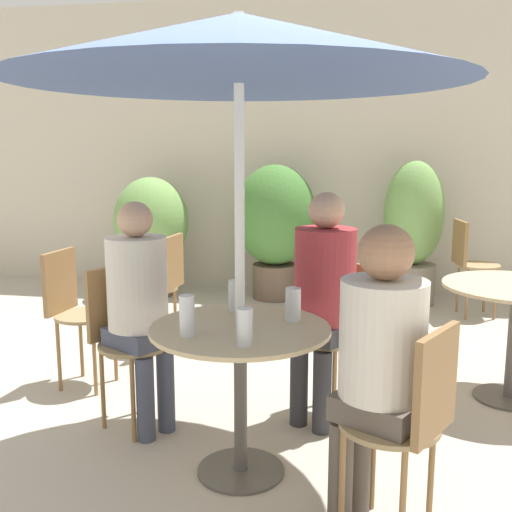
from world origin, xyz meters
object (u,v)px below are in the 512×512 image
Objects in this scene: beer_glass_3 at (187,316)px; cafe_table_near at (240,359)px; bistro_chair_1 at (336,323)px; beer_glass_1 at (293,304)px; bistro_chair_0 at (411,413)px; bistro_chair_4 at (469,258)px; seated_person_2 at (139,296)px; bistro_chair_2 at (124,329)px; umbrella at (239,49)px; bistro_chair_5 at (163,280)px; beer_glass_0 at (245,327)px; potted_plant_0 at (151,228)px; potted_plant_2 at (413,227)px; seated_person_0 at (379,353)px; beer_glass_2 at (236,296)px; seated_person_1 at (323,288)px; potted_plant_1 at (275,222)px; bistro_chair_3 at (73,304)px.

cafe_table_near is at bearing 42.26° from beer_glass_3.
beer_glass_1 is at bearing -77.84° from bistro_chair_1.
bistro_chair_4 is (0.74, 3.35, 0.00)m from bistro_chair_0.
seated_person_2 is (-1.00, -0.39, 0.20)m from bistro_chair_1.
umbrella reaches higher than bistro_chair_2.
bistro_chair_5 is (-0.20, 1.22, 0.00)m from bistro_chair_2.
beer_glass_0 is at bearing -74.16° from umbrella.
potted_plant_0 is 2.59m from potted_plant_2.
bistro_chair_5 is (-0.92, 1.61, -0.02)m from cafe_table_near.
bistro_chair_2 is 2.94m from potted_plant_0.
seated_person_2 is at bearing 139.20° from beer_glass_0.
beer_glass_1 is at bearing -108.02° from bistro_chair_0.
seated_person_0 is at bearing -28.75° from umbrella.
bistro_chair_2 is at bearing 132.84° from beer_glass_3.
umbrella is (0.07, -0.25, 1.11)m from beer_glass_2.
bistro_chair_1 is at bearing 73.41° from beer_glass_1.
seated_person_1 is 0.95× the size of potted_plant_1.
potted_plant_1 is at bearing 95.70° from umbrella.
seated_person_0 is 0.96× the size of seated_person_1.
potted_plant_2 is (1.92, 1.72, 0.21)m from bistro_chair_5.
bistro_chair_5 is 4.84× the size of beer_glass_3.
potted_plant_1 is at bearing 92.26° from beer_glass_3.
bistro_chair_1 reaches higher than beer_glass_0.
seated_person_0 is at bearing -11.02° from beer_glass_3.
bistro_chair_5 is at bearing -111.99° from bistro_chair_0.
cafe_table_near is 0.35m from beer_glass_0.
seated_person_1 is (-0.27, 0.93, 0.02)m from seated_person_0.
bistro_chair_5 is 0.65× the size of potted_plant_1.
beer_glass_1 is (0.94, -0.26, 0.25)m from bistro_chair_2.
bistro_chair_4 is at bearing 124.75° from bistro_chair_5.
seated_person_1 reaches higher than bistro_chair_3.
bistro_chair_1 is 0.26m from seated_person_1.
bistro_chair_3 reaches higher than beer_glass_1.
potted_plant_2 is (1.72, 2.94, 0.21)m from bistro_chair_2.
potted_plant_1 is at bearing 21.08° from bistro_chair_2.
seated_person_1 is (-0.39, 1.00, 0.22)m from bistro_chair_0.
bistro_chair_4 is 0.63× the size of potted_plant_2.
beer_glass_0 is at bearing -124.08° from bistro_chair_3.
bistro_chair_0 is 0.71× the size of seated_person_0.
beer_glass_2 is 0.12× the size of potted_plant_1.
beer_glass_0 is 1.14m from umbrella.
potted_plant_2 is at bearing 73.26° from umbrella.
bistro_chair_1 is at bearing -140.26° from seated_person_0.
seated_person_0 reaches higher than beer_glass_3.
potted_plant_0 is (-1.65, 3.45, -0.08)m from beer_glass_0.
beer_glass_2 is (-0.29, 0.11, -0.00)m from beer_glass_1.
potted_plant_1 reaches higher than seated_person_2.
beer_glass_0 is at bearing -104.57° from potted_plant_2.
bistro_chair_3 is 5.58× the size of beer_glass_1.
potted_plant_2 is at bearing -155.57° from bistro_chair_0.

